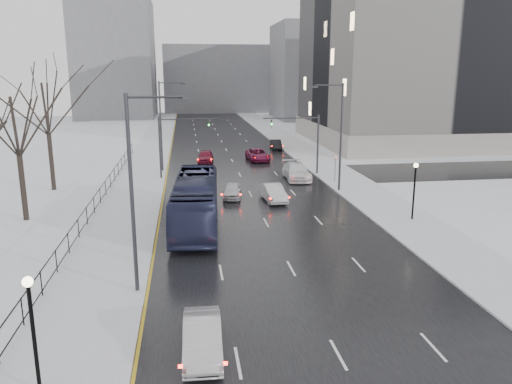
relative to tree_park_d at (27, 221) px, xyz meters
name	(u,v)px	position (x,y,z in m)	size (l,w,h in m)	color
road	(231,158)	(17.80, 26.00, 0.02)	(16.00, 150.00, 0.04)	black
cross_road	(241,177)	(17.80, 14.00, 0.02)	(130.00, 10.00, 0.04)	black
sidewalk_left	(149,159)	(7.30, 26.00, 0.08)	(5.00, 150.00, 0.16)	silver
sidewalk_right	(309,156)	(28.30, 26.00, 0.08)	(5.00, 150.00, 0.16)	silver
park_strip	(71,161)	(-2.20, 26.00, 0.06)	(14.00, 150.00, 0.12)	white
tree_park_d	(27,221)	(0.00, 0.00, 0.00)	(8.75, 8.75, 12.50)	black
tree_park_e	(54,191)	(-0.40, 10.00, 0.00)	(9.45, 9.45, 13.50)	black
iron_fence	(81,222)	(4.80, -4.00, 0.91)	(0.06, 70.00, 1.30)	black
streetlight_r_mid	(339,132)	(25.97, 6.00, 5.62)	(2.95, 0.25, 10.00)	#2D2D33
streetlight_l_near	(136,185)	(9.63, -14.00, 5.62)	(2.95, 0.25, 10.00)	#2D2D33
streetlight_l_far	(163,122)	(9.63, 18.00, 5.62)	(2.95, 0.25, 10.00)	#2D2D33
lamppost_l	(32,318)	(6.80, -22.00, 2.94)	(0.36, 0.36, 4.28)	black
lamppost_r_mid	(415,183)	(28.80, -4.00, 2.94)	(0.36, 0.36, 4.28)	black
mast_signal_right	(308,137)	(25.13, 14.00, 4.11)	(6.10, 0.33, 6.50)	#2D2D33
mast_signal_left	(170,140)	(10.47, 14.00, 4.11)	(6.10, 0.33, 6.50)	#2D2D33
no_uturn_sign	(335,160)	(27.00, 10.00, 2.30)	(0.60, 0.06, 2.70)	#2D2D33
civic_building	(444,70)	(52.80, 38.00, 11.21)	(41.00, 31.00, 24.80)	gray
bldg_far_right	(326,72)	(45.80, 81.00, 11.00)	(24.00, 20.00, 22.00)	slate
bldg_far_left	(116,59)	(-4.20, 91.00, 14.00)	(18.00, 22.00, 28.00)	slate
bldg_far_center	(219,79)	(21.80, 106.00, 9.00)	(30.00, 18.00, 18.00)	slate
sedan_left_near	(202,337)	(12.48, -20.17, 0.75)	(1.50, 4.29, 1.41)	#B4B2B7
bus	(196,202)	(12.65, -3.01, 1.85)	(3.03, 12.96, 3.61)	#222643
sedan_center_near	(232,190)	(16.02, 4.86, 0.70)	(1.56, 3.89, 1.32)	silver
sedan_right_near	(273,193)	(19.43, 3.27, 0.77)	(1.55, 4.44, 1.46)	#BBB9BE
sedan_right_cross	(258,155)	(21.00, 23.46, 0.77)	(2.44, 5.29, 1.47)	maroon
sedan_right_far	(296,171)	(23.36, 11.70, 0.89)	(2.37, 5.84, 1.69)	white
sedan_center_far	(206,156)	(14.43, 23.01, 0.80)	(1.81, 4.49, 1.53)	maroon
sedan_right_distant	(276,145)	(24.94, 32.35, 0.72)	(1.45, 4.15, 1.37)	black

